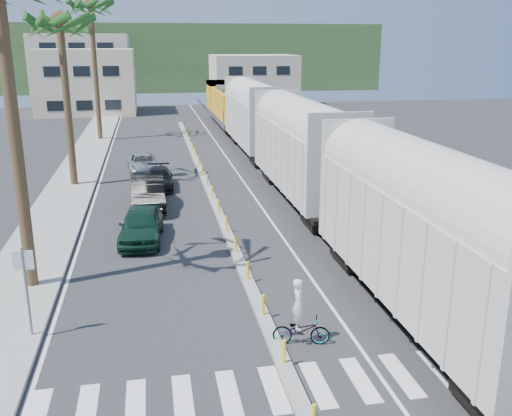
{
  "coord_description": "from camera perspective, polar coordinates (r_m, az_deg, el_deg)",
  "views": [
    {
      "loc": [
        -3.38,
        -14.83,
        8.85
      ],
      "look_at": [
        0.92,
        8.22,
        2.0
      ],
      "focal_mm": 40.0,
      "sensor_mm": 36.0,
      "label": 1
    }
  ],
  "objects": [
    {
      "name": "crosswalk",
      "position": [
        15.95,
        3.66,
        -17.43
      ],
      "size": [
        14.0,
        2.2,
        0.01
      ],
      "primitive_type": "cube",
      "color": "silver",
      "rests_on": "ground"
    },
    {
      "name": "palm_trees",
      "position": [
        37.88,
        -18.7,
        18.44
      ],
      "size": [
        3.5,
        37.2,
        13.75
      ],
      "color": "brown",
      "rests_on": "ground"
    },
    {
      "name": "car_lead",
      "position": [
        26.66,
        -11.42,
        -1.65
      ],
      "size": [
        2.57,
        4.89,
        1.57
      ],
      "primitive_type": "imported",
      "rotation": [
        0.0,
        0.0,
        -0.08
      ],
      "color": "#103022",
      "rests_on": "ground"
    },
    {
      "name": "rails",
      "position": [
        44.53,
        0.5,
        4.86
      ],
      "size": [
        1.56,
        100.0,
        0.06
      ],
      "color": "black",
      "rests_on": "ground"
    },
    {
      "name": "cyclist",
      "position": [
        17.59,
        4.48,
        -11.49
      ],
      "size": [
        1.32,
        1.98,
        2.13
      ],
      "rotation": [
        0.0,
        0.0,
        1.36
      ],
      "color": "#9EA0A5",
      "rests_on": "ground"
    },
    {
      "name": "buildings",
      "position": [
        86.66,
        -12.88,
        12.92
      ],
      "size": [
        38.0,
        27.0,
        10.0
      ],
      "color": "beige",
      "rests_on": "ground"
    },
    {
      "name": "street_sign",
      "position": [
        18.6,
        -22.06,
        -6.68
      ],
      "size": [
        0.6,
        0.08,
        3.0
      ],
      "color": "slate",
      "rests_on": "ground"
    },
    {
      "name": "car_rear",
      "position": [
        41.15,
        -11.22,
        4.44
      ],
      "size": [
        2.74,
        4.78,
        1.24
      ],
      "primitive_type": "imported",
      "rotation": [
        0.0,
        0.0,
        0.08
      ],
      "color": "#B4B7BA",
      "rests_on": "ground"
    },
    {
      "name": "car_second",
      "position": [
        31.85,
        -10.77,
        1.42
      ],
      "size": [
        2.02,
        5.17,
        1.67
      ],
      "primitive_type": "imported",
      "rotation": [
        0.0,
        0.0,
        0.02
      ],
      "color": "black",
      "rests_on": "ground"
    },
    {
      "name": "median",
      "position": [
        36.04,
        -4.86,
        2.15
      ],
      "size": [
        0.45,
        60.0,
        0.85
      ],
      "color": "gray",
      "rests_on": "ground"
    },
    {
      "name": "hillside",
      "position": [
        114.92,
        -9.17,
        14.67
      ],
      "size": [
        80.0,
        20.0,
        12.0
      ],
      "primitive_type": "cube",
      "color": "#385628",
      "rests_on": "ground"
    },
    {
      "name": "ground",
      "position": [
        17.6,
        2.03,
        -13.91
      ],
      "size": [
        140.0,
        140.0,
        0.0
      ],
      "primitive_type": "plane",
      "color": "#28282B",
      "rests_on": "ground"
    },
    {
      "name": "car_third",
      "position": [
        36.26,
        -9.66,
        2.93
      ],
      "size": [
        1.81,
        4.28,
        1.23
      ],
      "primitive_type": "imported",
      "rotation": [
        0.0,
        0.0,
        -0.01
      ],
      "color": "black",
      "rests_on": "ground"
    },
    {
      "name": "lane_markings",
      "position": [
        40.82,
        -8.6,
        3.59
      ],
      "size": [
        9.42,
        90.0,
        0.01
      ],
      "color": "silver",
      "rests_on": "ground"
    },
    {
      "name": "freight_train",
      "position": [
        37.86,
        2.38,
        7.24
      ],
      "size": [
        3.0,
        60.94,
        5.85
      ],
      "color": "beige",
      "rests_on": "ground"
    },
    {
      "name": "sidewalk",
      "position": [
        41.11,
        -17.49,
        3.2
      ],
      "size": [
        3.0,
        90.0,
        0.15
      ],
      "primitive_type": "cube",
      "color": "gray",
      "rests_on": "ground"
    }
  ]
}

